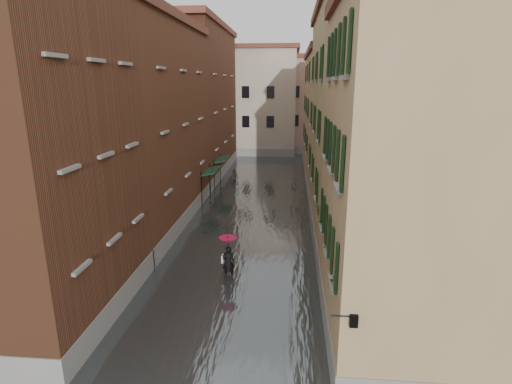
% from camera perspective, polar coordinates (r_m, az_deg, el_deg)
% --- Properties ---
extents(ground, '(120.00, 120.00, 0.00)m').
position_cam_1_polar(ground, '(18.09, -4.01, -14.73)').
color(ground, '#5F5F61').
rests_on(ground, ground).
extents(floodwater, '(10.00, 60.00, 0.20)m').
position_cam_1_polar(floodwater, '(29.94, -0.14, -2.08)').
color(floodwater, '#484F50').
rests_on(floodwater, ground).
extents(building_left_near, '(6.00, 8.00, 13.00)m').
position_cam_1_polar(building_left_near, '(16.72, -30.15, 4.49)').
color(building_left_near, brown).
rests_on(building_left_near, ground).
extents(building_left_mid, '(6.00, 14.00, 12.50)m').
position_cam_1_polar(building_left_mid, '(26.42, -16.46, 8.61)').
color(building_left_mid, '#552E1B').
rests_on(building_left_mid, ground).
extents(building_left_far, '(6.00, 16.00, 14.00)m').
position_cam_1_polar(building_left_far, '(40.66, -8.79, 12.24)').
color(building_left_far, brown).
rests_on(building_left_far, ground).
extents(building_right_near, '(6.00, 8.00, 11.50)m').
position_cam_1_polar(building_right_near, '(14.53, 22.54, 1.02)').
color(building_right_near, '#A17C53').
rests_on(building_right_near, ground).
extents(building_right_mid, '(6.00, 14.00, 13.00)m').
position_cam_1_polar(building_right_mid, '(24.98, 15.38, 8.92)').
color(building_right_mid, tan).
rests_on(building_right_mid, ground).
extents(building_right_far, '(6.00, 16.00, 11.50)m').
position_cam_1_polar(building_right_far, '(39.83, 11.58, 10.25)').
color(building_right_far, '#A17C53').
rests_on(building_right_far, ground).
extents(building_end_cream, '(12.00, 9.00, 13.00)m').
position_cam_1_polar(building_end_cream, '(53.81, -0.93, 12.58)').
color(building_end_cream, beige).
rests_on(building_end_cream, ground).
extents(building_end_pink, '(10.00, 9.00, 12.00)m').
position_cam_1_polar(building_end_pink, '(55.64, 8.76, 11.99)').
color(building_end_pink, '#A77E76').
rests_on(building_end_pink, ground).
extents(awning_near, '(1.09, 3.10, 2.80)m').
position_cam_1_polar(awning_near, '(30.94, -6.40, 2.93)').
color(awning_near, '#163220').
rests_on(awning_near, ground).
extents(awning_far, '(1.09, 3.01, 2.80)m').
position_cam_1_polar(awning_far, '(35.63, -4.87, 4.61)').
color(awning_far, '#163220').
rests_on(awning_far, ground).
extents(wall_lantern, '(0.71, 0.22, 0.35)m').
position_cam_1_polar(wall_lantern, '(11.35, 13.66, -17.31)').
color(wall_lantern, black).
rests_on(wall_lantern, ground).
extents(window_planters, '(0.59, 8.25, 0.84)m').
position_cam_1_polar(window_planters, '(15.85, 10.29, -5.39)').
color(window_planters, brown).
rests_on(window_planters, ground).
extents(pedestrian_main, '(0.88, 0.88, 2.06)m').
position_cam_1_polar(pedestrian_main, '(19.17, -4.02, -8.84)').
color(pedestrian_main, black).
rests_on(pedestrian_main, ground).
extents(pedestrian_far, '(0.89, 0.80, 1.50)m').
position_cam_1_polar(pedestrian_far, '(36.28, -3.06, 2.06)').
color(pedestrian_far, black).
rests_on(pedestrian_far, ground).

